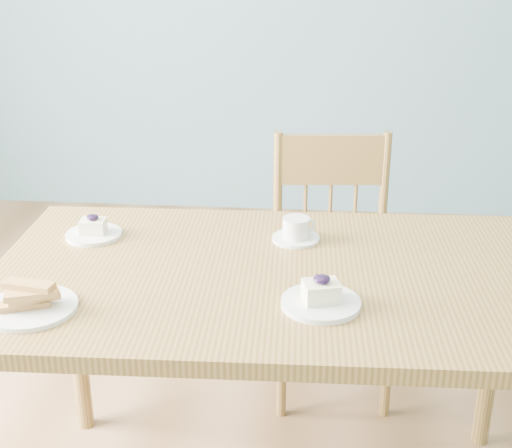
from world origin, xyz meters
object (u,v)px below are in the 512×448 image
at_px(cheesecake_plate_far, 94,231).
at_px(coffee_cup, 296,231).
at_px(dining_table, 279,299).
at_px(cheesecake_plate_near, 321,298).
at_px(dining_chair, 332,266).
at_px(biscotti_plate, 30,302).

xyz_separation_m(cheesecake_plate_far, coffee_cup, (0.54, 0.02, 0.01)).
xyz_separation_m(dining_table, cheesecake_plate_near, (0.10, -0.16, 0.09)).
bearing_deg(cheesecake_plate_near, dining_chair, 86.79).
bearing_deg(dining_chair, coffee_cup, -108.42).
xyz_separation_m(dining_table, dining_chair, (0.14, 0.65, -0.22)).
height_order(cheesecake_plate_near, cheesecake_plate_far, cheesecake_plate_near).
bearing_deg(dining_chair, cheesecake_plate_far, -148.25).
bearing_deg(dining_table, dining_chair, 76.01).
bearing_deg(coffee_cup, cheesecake_plate_near, -103.92).
xyz_separation_m(dining_chair, biscotti_plate, (-0.66, -0.88, 0.31)).
height_order(dining_chair, coffee_cup, dining_chair).
relative_size(cheesecake_plate_near, biscotti_plate, 0.87).
xyz_separation_m(dining_chair, cheesecake_plate_near, (-0.05, -0.81, 0.31)).
bearing_deg(dining_chair, biscotti_plate, -131.79).
xyz_separation_m(cheesecake_plate_far, biscotti_plate, (-0.02, -0.40, 0.00)).
bearing_deg(dining_table, cheesecake_plate_near, -59.80).
xyz_separation_m(cheesecake_plate_near, coffee_cup, (-0.07, 0.35, 0.01)).
relative_size(coffee_cup, biscotti_plate, 0.63).
relative_size(dining_table, cheesecake_plate_far, 9.48).
bearing_deg(biscotti_plate, cheesecake_plate_near, 6.66).
distance_m(dining_table, dining_chair, 0.70).
distance_m(dining_table, cheesecake_plate_near, 0.21).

